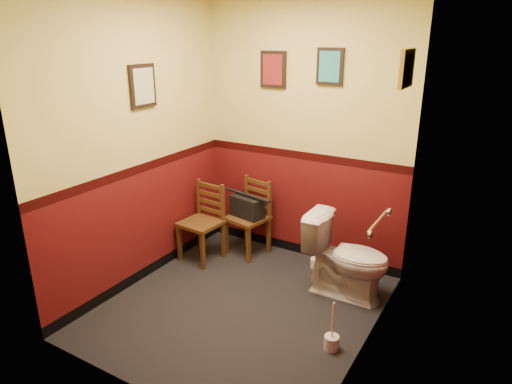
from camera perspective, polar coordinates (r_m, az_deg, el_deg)
floor at (r=4.18m, az=-1.80°, el=-14.05°), size 2.20×2.40×0.00m
wall_back at (r=4.65m, az=6.02°, el=7.43°), size 2.20×0.00×2.70m
wall_front at (r=2.74m, az=-15.64°, el=-1.73°), size 2.20×0.00×2.70m
wall_left at (r=4.30m, az=-14.56°, el=5.93°), size 0.00×2.40×2.70m
wall_right at (r=3.19m, az=14.91°, el=1.33°), size 0.00×2.40×2.70m
grab_bar at (r=3.56m, az=15.03°, el=-3.66°), size 0.05×0.56×0.06m
framed_print_back_a at (r=4.70m, az=2.16°, el=15.05°), size 0.28×0.04×0.36m
framed_print_back_b at (r=4.44m, az=9.23°, el=15.22°), size 0.26×0.04×0.34m
framed_print_left at (r=4.27m, az=-13.97°, el=12.73°), size 0.04×0.30×0.38m
framed_print_right at (r=3.64m, az=18.31°, el=14.46°), size 0.04×0.34×0.28m
toilet at (r=4.24m, az=11.32°, el=-8.07°), size 0.78×0.44×0.76m
toilet_brush at (r=3.71m, az=9.42°, el=-17.96°), size 0.11×0.11×0.41m
chair_left at (r=4.84m, az=-6.63°, el=-3.74°), size 0.42×0.42×0.82m
chair_right at (r=4.94m, az=-0.78°, el=-3.16°), size 0.45×0.45×0.82m
handbag at (r=4.86m, az=-1.09°, el=-1.84°), size 0.39×0.25×0.26m
tp_stack at (r=4.72m, az=8.18°, el=-7.70°), size 0.23×0.14×0.40m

